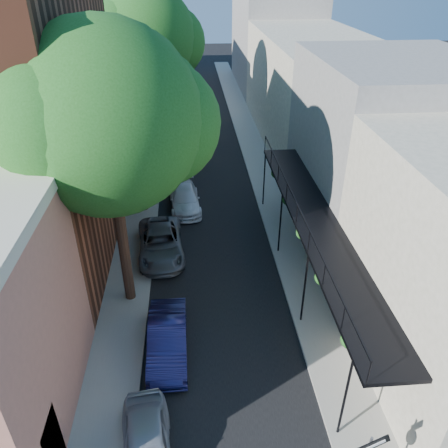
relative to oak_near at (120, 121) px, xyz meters
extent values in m
cube|color=black|center=(3.37, 19.74, -7.87)|extent=(6.00, 64.00, 0.01)
cube|color=gray|center=(-0.63, 19.74, -7.82)|extent=(2.00, 64.00, 0.12)
cube|color=gray|center=(7.37, 19.74, -7.82)|extent=(2.00, 64.00, 0.12)
cube|color=beige|center=(-1.68, -7.76, -6.68)|extent=(0.10, 1.20, 2.20)
cube|color=gray|center=(-1.65, 3.74, 0.12)|extent=(0.06, 7.00, 4.00)
cube|color=gray|center=(-5.63, 15.74, -3.38)|extent=(8.00, 12.00, 9.00)
cube|color=beige|center=(-5.63, 29.74, -2.88)|extent=(8.00, 16.00, 10.00)
cube|color=tan|center=(-5.63, 43.74, -3.88)|extent=(8.00, 12.00, 8.00)
cube|color=gray|center=(12.37, 4.74, -3.38)|extent=(8.00, 10.00, 9.00)
cube|color=beige|center=(12.37, 19.74, -3.88)|extent=(8.00, 20.00, 8.00)
cube|color=gray|center=(12.37, 37.74, -2.88)|extent=(8.00, 16.00, 10.00)
cube|color=black|center=(7.57, -0.26, -4.38)|extent=(2.00, 16.00, 0.15)
cube|color=black|center=(6.62, -0.26, -3.50)|extent=(0.05, 16.00, 0.05)
cylinder|color=black|center=(6.67, -7.26, -6.07)|extent=(0.08, 0.08, 3.40)
cylinder|color=black|center=(6.67, 7.74, -6.07)|extent=(0.08, 0.08, 3.40)
sphere|color=#1C4F16|center=(6.97, -6.26, -4.83)|extent=(0.60, 0.60, 0.60)
sphere|color=#1C4F16|center=(6.97, -0.26, -4.83)|extent=(0.60, 0.60, 0.60)
sphere|color=#1C4F16|center=(6.97, 5.74, -4.83)|extent=(0.60, 0.60, 0.60)
cube|color=black|center=(6.57, -9.31, -5.18)|extent=(0.89, 0.15, 0.58)
cube|color=white|center=(6.57, -9.34, -5.18)|extent=(0.60, 0.10, 0.31)
cylinder|color=#372116|center=(-0.43, -0.26, -4.38)|extent=(0.44, 0.44, 7.00)
sphere|color=#1C4F16|center=(-0.43, -0.26, 0.14)|extent=(6.80, 6.80, 6.80)
sphere|color=#1C4F16|center=(1.27, 0.76, -0.36)|extent=(4.76, 4.76, 4.76)
cylinder|color=#372116|center=(-0.43, 7.74, -4.73)|extent=(0.44, 0.44, 6.30)
sphere|color=#1C4F16|center=(-0.43, 7.74, -0.68)|extent=(6.00, 6.00, 6.00)
sphere|color=#1C4F16|center=(1.07, 8.64, -1.18)|extent=(4.20, 4.20, 4.20)
cylinder|color=#372116|center=(-0.43, 16.74, -4.20)|extent=(0.44, 0.44, 7.35)
sphere|color=#1C4F16|center=(-0.43, 16.74, 0.52)|extent=(7.00, 7.00, 7.00)
sphere|color=#1C4F16|center=(1.32, 17.79, 0.02)|extent=(4.90, 4.90, 4.90)
imported|color=#8F939E|center=(0.84, -7.62, -7.25)|extent=(1.91, 3.82, 1.25)
imported|color=#171646|center=(1.31, -3.47, -7.21)|extent=(1.45, 4.05, 1.33)
imported|color=#56595E|center=(0.77, 3.08, -7.22)|extent=(2.56, 4.88, 1.31)
imported|color=silver|center=(1.97, 7.84, -7.27)|extent=(2.02, 4.33, 1.22)
imported|color=black|center=(1.59, 12.89, -7.23)|extent=(2.02, 3.98, 1.30)
imported|color=#6E645D|center=(1.97, 18.06, -7.25)|extent=(1.83, 3.93, 1.25)
imported|color=#9CA7AF|center=(1.36, 22.45, -7.27)|extent=(2.48, 4.58, 1.22)
camera|label=1|loc=(2.48, -15.27, 4.79)|focal=35.00mm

